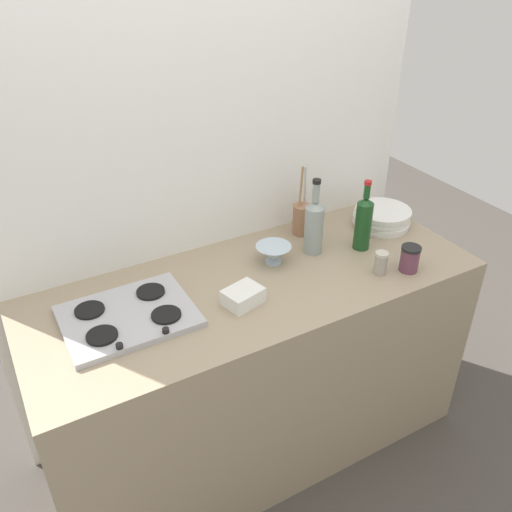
{
  "coord_description": "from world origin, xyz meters",
  "views": [
    {
      "loc": [
        -0.85,
        -1.52,
        2.1
      ],
      "look_at": [
        0.0,
        0.0,
        1.02
      ],
      "focal_mm": 38.05,
      "sensor_mm": 36.0,
      "label": 1
    }
  ],
  "objects_px": {
    "condiment_jar_rear": "(381,263)",
    "utensil_crock": "(302,218)",
    "mixing_bowl": "(273,254)",
    "wine_bottle_mid_left": "(363,222)",
    "stovetop_hob": "(128,316)",
    "condiment_jar_front": "(410,259)",
    "wine_bottle_leftmost": "(314,225)",
    "plate_stack": "(382,217)",
    "butter_dish": "(243,296)"
  },
  "relations": [
    {
      "from": "wine_bottle_leftmost",
      "to": "mixing_bowl",
      "type": "bearing_deg",
      "value": 178.24
    },
    {
      "from": "stovetop_hob",
      "to": "utensil_crock",
      "type": "xyz_separation_m",
      "value": [
        0.88,
        0.22,
        0.06
      ]
    },
    {
      "from": "condiment_jar_rear",
      "to": "condiment_jar_front",
      "type": "bearing_deg",
      "value": -19.3
    },
    {
      "from": "stovetop_hob",
      "to": "condiment_jar_front",
      "type": "height_order",
      "value": "condiment_jar_front"
    },
    {
      "from": "utensil_crock",
      "to": "plate_stack",
      "type": "bearing_deg",
      "value": -18.79
    },
    {
      "from": "stovetop_hob",
      "to": "condiment_jar_rear",
      "type": "relative_size",
      "value": 4.76
    },
    {
      "from": "stovetop_hob",
      "to": "wine_bottle_leftmost",
      "type": "height_order",
      "value": "wine_bottle_leftmost"
    },
    {
      "from": "plate_stack",
      "to": "mixing_bowl",
      "type": "relative_size",
      "value": 1.78
    },
    {
      "from": "stovetop_hob",
      "to": "wine_bottle_mid_left",
      "type": "height_order",
      "value": "wine_bottle_mid_left"
    },
    {
      "from": "plate_stack",
      "to": "mixing_bowl",
      "type": "bearing_deg",
      "value": -177.18
    },
    {
      "from": "wine_bottle_leftmost",
      "to": "condiment_jar_rear",
      "type": "bearing_deg",
      "value": -62.7
    },
    {
      "from": "mixing_bowl",
      "to": "wine_bottle_leftmost",
      "type": "bearing_deg",
      "value": -1.76
    },
    {
      "from": "utensil_crock",
      "to": "condiment_jar_rear",
      "type": "bearing_deg",
      "value": -77.75
    },
    {
      "from": "wine_bottle_mid_left",
      "to": "utensil_crock",
      "type": "relative_size",
      "value": 0.96
    },
    {
      "from": "stovetop_hob",
      "to": "condiment_jar_rear",
      "type": "xyz_separation_m",
      "value": [
        0.97,
        -0.21,
        0.03
      ]
    },
    {
      "from": "plate_stack",
      "to": "butter_dish",
      "type": "distance_m",
      "value": 0.86
    },
    {
      "from": "butter_dish",
      "to": "utensil_crock",
      "type": "relative_size",
      "value": 0.42
    },
    {
      "from": "stovetop_hob",
      "to": "plate_stack",
      "type": "relative_size",
      "value": 1.74
    },
    {
      "from": "condiment_jar_front",
      "to": "condiment_jar_rear",
      "type": "distance_m",
      "value": 0.12
    },
    {
      "from": "stovetop_hob",
      "to": "butter_dish",
      "type": "xyz_separation_m",
      "value": [
        0.4,
        -0.12,
        0.02
      ]
    },
    {
      "from": "plate_stack",
      "to": "butter_dish",
      "type": "bearing_deg",
      "value": -165.67
    },
    {
      "from": "utensil_crock",
      "to": "condiment_jar_rear",
      "type": "distance_m",
      "value": 0.44
    },
    {
      "from": "utensil_crock",
      "to": "stovetop_hob",
      "type": "bearing_deg",
      "value": -165.88
    },
    {
      "from": "mixing_bowl",
      "to": "condiment_jar_front",
      "type": "height_order",
      "value": "condiment_jar_front"
    },
    {
      "from": "condiment_jar_rear",
      "to": "butter_dish",
      "type": "bearing_deg",
      "value": 170.85
    },
    {
      "from": "utensil_crock",
      "to": "condiment_jar_front",
      "type": "relative_size",
      "value": 2.99
    },
    {
      "from": "plate_stack",
      "to": "wine_bottle_mid_left",
      "type": "bearing_deg",
      "value": -151.7
    },
    {
      "from": "stovetop_hob",
      "to": "wine_bottle_leftmost",
      "type": "relative_size",
      "value": 1.37
    },
    {
      "from": "mixing_bowl",
      "to": "wine_bottle_mid_left",
      "type": "bearing_deg",
      "value": -11.76
    },
    {
      "from": "condiment_jar_rear",
      "to": "utensil_crock",
      "type": "bearing_deg",
      "value": 102.25
    },
    {
      "from": "condiment_jar_rear",
      "to": "plate_stack",
      "type": "bearing_deg",
      "value": 48.99
    },
    {
      "from": "stovetop_hob",
      "to": "condiment_jar_front",
      "type": "relative_size",
      "value": 4.17
    },
    {
      "from": "condiment_jar_front",
      "to": "condiment_jar_rear",
      "type": "bearing_deg",
      "value": 160.7
    },
    {
      "from": "wine_bottle_mid_left",
      "to": "condiment_jar_front",
      "type": "relative_size",
      "value": 2.87
    },
    {
      "from": "mixing_bowl",
      "to": "condiment_jar_front",
      "type": "bearing_deg",
      "value": -35.41
    },
    {
      "from": "wine_bottle_leftmost",
      "to": "mixing_bowl",
      "type": "xyz_separation_m",
      "value": [
        -0.19,
        0.01,
        -0.08
      ]
    },
    {
      "from": "utensil_crock",
      "to": "wine_bottle_leftmost",
      "type": "bearing_deg",
      "value": -106.53
    },
    {
      "from": "stovetop_hob",
      "to": "butter_dish",
      "type": "bearing_deg",
      "value": -16.09
    },
    {
      "from": "plate_stack",
      "to": "utensil_crock",
      "type": "relative_size",
      "value": 0.8
    },
    {
      "from": "condiment_jar_front",
      "to": "plate_stack",
      "type": "bearing_deg",
      "value": 66.29
    },
    {
      "from": "utensil_crock",
      "to": "condiment_jar_rear",
      "type": "relative_size",
      "value": 3.41
    },
    {
      "from": "wine_bottle_mid_left",
      "to": "condiment_jar_front",
      "type": "distance_m",
      "value": 0.25
    },
    {
      "from": "mixing_bowl",
      "to": "butter_dish",
      "type": "relative_size",
      "value": 1.06
    },
    {
      "from": "wine_bottle_mid_left",
      "to": "butter_dish",
      "type": "height_order",
      "value": "wine_bottle_mid_left"
    },
    {
      "from": "condiment_jar_front",
      "to": "condiment_jar_rear",
      "type": "xyz_separation_m",
      "value": [
        -0.11,
        0.04,
        -0.01
      ]
    },
    {
      "from": "butter_dish",
      "to": "mixing_bowl",
      "type": "bearing_deg",
      "value": 37.53
    },
    {
      "from": "wine_bottle_leftmost",
      "to": "stovetop_hob",
      "type": "bearing_deg",
      "value": -175.64
    },
    {
      "from": "plate_stack",
      "to": "utensil_crock",
      "type": "distance_m",
      "value": 0.38
    },
    {
      "from": "utensil_crock",
      "to": "condiment_jar_front",
      "type": "distance_m",
      "value": 0.51
    },
    {
      "from": "stovetop_hob",
      "to": "butter_dish",
      "type": "height_order",
      "value": "butter_dish"
    }
  ]
}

